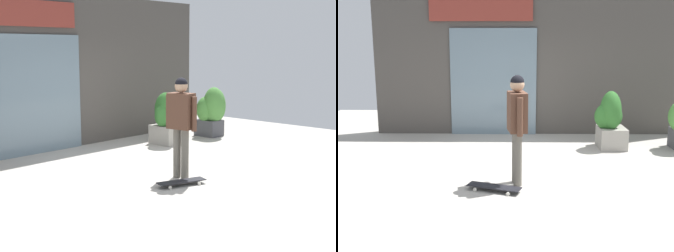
% 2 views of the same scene
% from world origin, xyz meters
% --- Properties ---
extents(ground_plane, '(12.00, 12.00, 0.00)m').
position_xyz_m(ground_plane, '(0.00, 0.00, 0.00)').
color(ground_plane, '#B2ADA3').
extents(building_facade, '(7.52, 0.31, 3.36)m').
position_xyz_m(building_facade, '(-0.06, 2.86, 1.67)').
color(building_facade, '#4C4742').
rests_on(building_facade, ground_plane).
extents(skateboarder, '(0.32, 0.60, 1.71)m').
position_xyz_m(skateboarder, '(-0.47, -0.76, 1.05)').
color(skateboarder, '#666056').
rests_on(skateboarder, ground_plane).
extents(skateboard, '(0.85, 0.47, 0.08)m').
position_xyz_m(skateboard, '(-0.82, -1.08, 0.06)').
color(skateboard, black).
rests_on(skateboard, ground_plane).
extents(planter_box_left, '(0.65, 0.65, 1.19)m').
position_xyz_m(planter_box_left, '(1.47, 1.45, 0.58)').
color(planter_box_left, gray).
rests_on(planter_box_left, ground_plane).
extents(planter_box_right, '(0.65, 0.71, 1.23)m').
position_xyz_m(planter_box_right, '(3.00, 1.32, 0.66)').
color(planter_box_right, '#47474C').
rests_on(planter_box_right, ground_plane).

